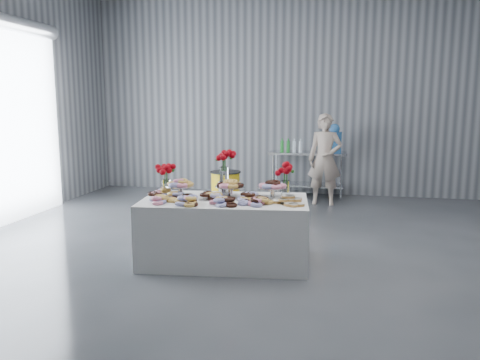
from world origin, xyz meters
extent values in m
plane|color=#3A3D41|center=(0.00, 0.00, 0.00)|extent=(9.00, 9.00, 0.00)
cube|color=gray|center=(0.00, 4.50, 2.00)|extent=(8.00, 0.04, 4.00)
cube|color=silver|center=(-0.22, 0.03, 0.38)|extent=(2.00, 1.20, 0.75)
cube|color=silver|center=(0.47, 4.10, 0.88)|extent=(1.50, 0.60, 0.04)
cube|color=silver|center=(0.47, 4.10, 0.25)|extent=(1.40, 0.55, 0.03)
cylinder|color=silver|center=(-0.18, 3.85, 0.43)|extent=(0.04, 0.04, 0.86)
cylinder|color=silver|center=(1.12, 3.85, 0.43)|extent=(0.04, 0.04, 0.86)
cylinder|color=silver|center=(-0.18, 4.35, 0.43)|extent=(0.04, 0.04, 0.86)
cylinder|color=silver|center=(1.12, 4.35, 0.43)|extent=(0.04, 0.04, 0.86)
cylinder|color=silver|center=(-0.79, 0.12, 0.81)|extent=(0.06, 0.06, 0.12)
cylinder|color=silver|center=(-0.79, 0.12, 0.88)|extent=(0.36, 0.36, 0.01)
cylinder|color=silver|center=(-0.19, 0.19, 0.81)|extent=(0.06, 0.06, 0.12)
cylinder|color=silver|center=(-0.19, 0.19, 0.88)|extent=(0.36, 0.36, 0.01)
cylinder|color=silver|center=(0.31, 0.24, 0.81)|extent=(0.06, 0.06, 0.12)
cylinder|color=silver|center=(0.31, 0.24, 0.88)|extent=(0.36, 0.36, 0.01)
cylinder|color=white|center=(-1.00, 0.20, 0.84)|extent=(0.11, 0.11, 0.18)
cylinder|color=#1E5919|center=(-1.00, 0.20, 0.97)|extent=(0.04, 0.04, 0.18)
cylinder|color=white|center=(0.44, 0.41, 0.84)|extent=(0.11, 0.11, 0.18)
cylinder|color=#1E5919|center=(0.44, 0.41, 0.97)|extent=(0.04, 0.04, 0.18)
cylinder|color=silver|center=(-0.31, 0.38, 0.82)|extent=(0.14, 0.14, 0.15)
cylinder|color=white|center=(-0.31, 0.38, 0.99)|extent=(0.11, 0.11, 0.18)
cylinder|color=#1E5919|center=(-0.31, 0.38, 1.12)|extent=(0.04, 0.04, 0.18)
cylinder|color=#408BDC|center=(0.97, 4.10, 1.10)|extent=(0.28, 0.28, 0.40)
sphere|color=#408BDC|center=(0.97, 4.10, 1.36)|extent=(0.20, 0.20, 0.20)
imported|color=#CC8C93|center=(0.82, 3.50, 0.83)|extent=(0.62, 0.42, 1.67)
cylinder|color=yellow|center=(-0.84, 2.66, 0.33)|extent=(0.49, 0.49, 0.66)
cylinder|color=black|center=(-0.84, 2.66, 0.67)|extent=(0.53, 0.53, 0.02)
camera|label=1|loc=(1.03, -5.11, 1.85)|focal=35.00mm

